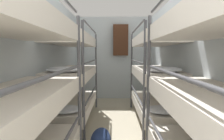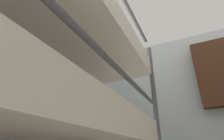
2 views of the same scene
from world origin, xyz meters
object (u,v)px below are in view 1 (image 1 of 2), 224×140
Objects in this scene: bunk_stack_left_far at (74,73)px; bunk_stack_left_near at (7,105)px; hanging_coat at (121,40)px; duffel_bag at (101,140)px; bunk_stack_right_near at (222,106)px; bunk_stack_right_far at (154,73)px.

bunk_stack_left_near is at bearing -90.00° from bunk_stack_left_far.
hanging_coat is at bearing 60.91° from bunk_stack_left_far.
duffel_bag is 3.26m from hanging_coat.
hanging_coat reaches higher than bunk_stack_left_far.
bunk_stack_right_near is 2.16m from bunk_stack_right_far.
bunk_stack_right_near is at bearing -49.33° from duffel_bag.
bunk_stack_right_far is 3.24× the size of duffel_bag.
hanging_coat is at bearing 108.42° from bunk_stack_right_far.
duffel_bag is at bearing 130.67° from bunk_stack_right_near.
bunk_stack_right_near and bunk_stack_right_far have the same top height.
bunk_stack_right_far is (1.58, 2.16, 0.00)m from bunk_stack_left_near.
hanging_coat reaches higher than bunk_stack_right_near.
duffel_bag is at bearing -97.84° from hanging_coat.
bunk_stack_right_near reaches higher than duffel_bag.
bunk_stack_right_near is 2.12× the size of hanging_coat.
bunk_stack_left_far is 1.46m from duffel_bag.
bunk_stack_left_near is 2.67m from bunk_stack_right_far.
bunk_stack_left_far is at bearing 90.00° from bunk_stack_left_near.
bunk_stack_right_near is at bearing -81.45° from hanging_coat.
bunk_stack_left_far is 2.12× the size of hanging_coat.
bunk_stack_left_near is 1.58m from bunk_stack_right_near.
hanging_coat reaches higher than duffel_bag.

